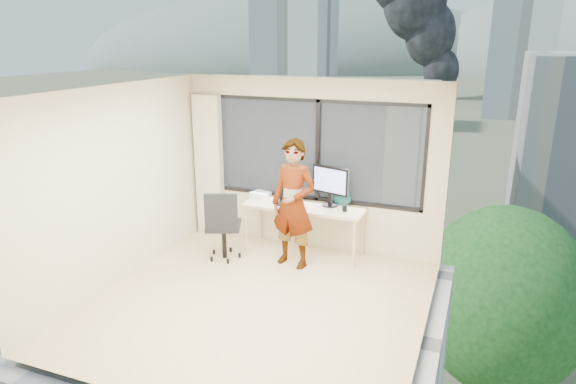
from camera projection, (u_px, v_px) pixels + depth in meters
The scene contains 24 objects.
floor at pixel (259, 302), 6.33m from camera, with size 4.00×4.00×0.01m, color beige.
ceiling at pixel (255, 91), 5.57m from camera, with size 4.00×4.00×0.01m, color white.
wall_front at pixel (156, 274), 4.16m from camera, with size 4.00×0.01×2.60m, color beige.
wall_left at pixel (118, 186), 6.64m from camera, with size 0.01×4.00×2.60m, color beige.
wall_right at pixel (433, 225), 5.25m from camera, with size 0.01×4.00×2.60m, color beige.
window_wall at pixel (315, 150), 7.64m from camera, with size 3.30×0.16×1.55m, color black, non-canonical shape.
curtain at pixel (209, 166), 8.26m from camera, with size 0.45×0.14×2.30m, color #EFE8BA.
desk at pixel (304, 229), 7.70m from camera, with size 1.80×0.60×0.75m, color #D2B18D.
chair at pixel (223, 223), 7.45m from camera, with size 0.56×0.56×1.09m, color black, non-canonical shape.
person at pixel (293, 204), 7.12m from camera, with size 0.67×0.44×1.84m, color #2D2D33.
monitor at pixel (330, 186), 7.49m from camera, with size 0.61×0.13×0.61m, color black, non-canonical shape.
game_console at pixel (260, 194), 8.02m from camera, with size 0.27×0.23×0.07m, color white.
laptop at pixel (289, 197), 7.62m from camera, with size 0.33×0.35×0.22m, color black, non-canonical shape.
cellphone at pixel (284, 204), 7.64m from camera, with size 0.10×0.05×0.01m, color black.
pen_cup at pixel (345, 208), 7.32m from camera, with size 0.07×0.07×0.09m, color black.
handbag at pixel (342, 198), 7.57m from camera, with size 0.29×0.15×0.22m, color #0C4D4A.
exterior_ground at pixel (474, 114), 117.36m from camera, with size 400.00×400.00×0.04m, color #515B3D.
near_bldg_a at pixel (316, 178), 38.23m from camera, with size 16.00×12.00×14.00m, color beige.
far_tower_a at pixel (295, 53), 103.12m from camera, with size 14.00×14.00×28.00m, color silver.
far_tower_b at pixel (521, 47), 110.20m from camera, with size 13.00×13.00×30.00m, color silver.
far_tower_d at pixel (282, 57), 161.68m from camera, with size 16.00×14.00×22.00m, color silver.
hill_a at pixel (294, 64), 337.19m from camera, with size 288.00×216.00×90.00m, color slate.
tree_a at pixel (180, 240), 34.40m from camera, with size 7.00×7.00×8.00m, color #164317, non-canonical shape.
tree_b at pixel (499, 319), 23.76m from camera, with size 7.60×7.60×9.00m, color #164317, non-canonical shape.
Camera 1 is at (2.38, -5.13, 3.16)m, focal length 31.69 mm.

